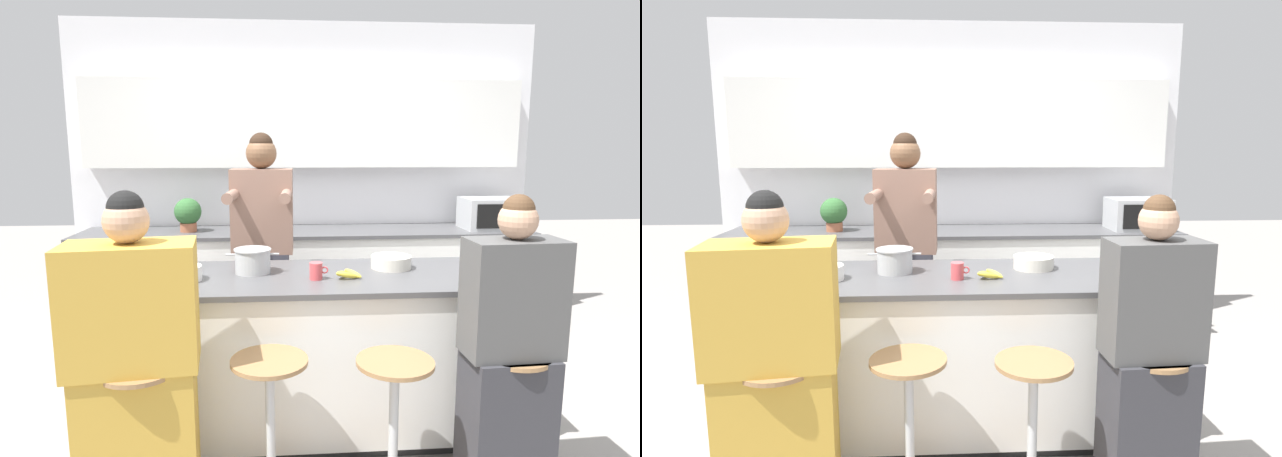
% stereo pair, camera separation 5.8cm
% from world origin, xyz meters
% --- Properties ---
extents(ground_plane, '(16.00, 16.00, 0.00)m').
position_xyz_m(ground_plane, '(0.00, 0.00, 0.00)').
color(ground_plane, gray).
extents(wall_back, '(4.09, 0.22, 2.70)m').
position_xyz_m(wall_back, '(0.00, 1.78, 1.54)').
color(wall_back, white).
rests_on(wall_back, ground_plane).
extents(back_counter, '(3.79, 0.64, 0.93)m').
position_xyz_m(back_counter, '(0.00, 1.47, 0.46)').
color(back_counter, white).
rests_on(back_counter, ground_plane).
extents(kitchen_island, '(2.08, 0.77, 0.92)m').
position_xyz_m(kitchen_island, '(0.00, 0.00, 0.46)').
color(kitchen_island, black).
rests_on(kitchen_island, ground_plane).
extents(bar_stool_leftmost, '(0.38, 0.38, 0.69)m').
position_xyz_m(bar_stool_leftmost, '(-0.83, -0.64, 0.36)').
color(bar_stool_leftmost, '#997047').
rests_on(bar_stool_leftmost, ground_plane).
extents(bar_stool_center_left, '(0.38, 0.38, 0.69)m').
position_xyz_m(bar_stool_center_left, '(-0.28, -0.60, 0.36)').
color(bar_stool_center_left, '#997047').
rests_on(bar_stool_center_left, ground_plane).
extents(bar_stool_center_right, '(0.38, 0.38, 0.69)m').
position_xyz_m(bar_stool_center_right, '(0.28, -0.66, 0.36)').
color(bar_stool_center_right, '#997047').
rests_on(bar_stool_center_right, ground_plane).
extents(bar_stool_rightmost, '(0.38, 0.38, 0.69)m').
position_xyz_m(bar_stool_rightmost, '(0.83, -0.61, 0.36)').
color(bar_stool_rightmost, '#997047').
rests_on(bar_stool_rightmost, ground_plane).
extents(person_cooking, '(0.44, 0.55, 1.72)m').
position_xyz_m(person_cooking, '(-0.35, 0.70, 0.86)').
color(person_cooking, '#383842').
rests_on(person_cooking, ground_plane).
extents(person_wrapped_blanket, '(0.57, 0.35, 1.45)m').
position_xyz_m(person_wrapped_blanket, '(-0.85, -0.63, 0.68)').
color(person_wrapped_blanket, gold).
rests_on(person_wrapped_blanket, ground_plane).
extents(person_seated_near, '(0.43, 0.28, 1.43)m').
position_xyz_m(person_seated_near, '(0.81, -0.63, 0.64)').
color(person_seated_near, '#333338').
rests_on(person_seated_near, ground_plane).
extents(cooking_pot, '(0.30, 0.21, 0.14)m').
position_xyz_m(cooking_pot, '(-0.38, 0.07, 0.99)').
color(cooking_pot, '#B7BABC').
rests_on(cooking_pot, kitchen_island).
extents(fruit_bowl, '(0.20, 0.20, 0.08)m').
position_xyz_m(fruit_bowl, '(-0.75, -0.07, 0.96)').
color(fruit_bowl, white).
rests_on(fruit_bowl, kitchen_island).
extents(mixing_bowl_steel, '(0.24, 0.24, 0.07)m').
position_xyz_m(mixing_bowl_steel, '(0.42, 0.12, 0.96)').
color(mixing_bowl_steel, silver).
rests_on(mixing_bowl_steel, kitchen_island).
extents(coffee_cup_near, '(0.10, 0.07, 0.09)m').
position_xyz_m(coffee_cup_near, '(-0.03, -0.10, 0.96)').
color(coffee_cup_near, '#DB4C51').
rests_on(coffee_cup_near, kitchen_island).
extents(banana_bunch, '(0.16, 0.12, 0.05)m').
position_xyz_m(banana_bunch, '(0.14, -0.09, 0.94)').
color(banana_bunch, yellow).
rests_on(banana_bunch, kitchen_island).
extents(microwave, '(0.48, 0.37, 0.27)m').
position_xyz_m(microwave, '(1.58, 1.43, 1.06)').
color(microwave, '#B2B5B7').
rests_on(microwave, back_counter).
extents(potted_plant, '(0.22, 0.22, 0.28)m').
position_xyz_m(potted_plant, '(-1.00, 1.47, 1.08)').
color(potted_plant, '#A86042').
rests_on(potted_plant, back_counter).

